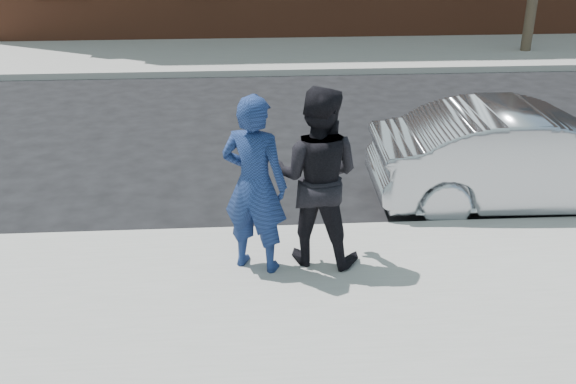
{
  "coord_description": "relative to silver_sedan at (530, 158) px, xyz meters",
  "views": [
    {
      "loc": [
        -2.77,
        -5.87,
        4.02
      ],
      "look_at": [
        -2.35,
        0.4,
        1.15
      ],
      "focal_mm": 42.0,
      "sensor_mm": 36.0,
      "label": 1
    }
  ],
  "objects": [
    {
      "name": "near_curb",
      "position": [
        -1.04,
        -0.75,
        -0.62
      ],
      "size": [
        50.0,
        0.1,
        0.15
      ],
      "primitive_type": "cube",
      "color": "#999691",
      "rests_on": "ground"
    },
    {
      "name": "man_peacoat",
      "position": [
        -3.05,
        -1.53,
        0.46
      ],
      "size": [
        1.16,
        1.02,
        2.01
      ],
      "rotation": [
        0.0,
        0.0,
        2.83
      ],
      "color": "black",
      "rests_on": "near_sidewalk"
    },
    {
      "name": "far_curb",
      "position": [
        -1.04,
        7.15,
        -0.62
      ],
      "size": [
        50.0,
        0.1,
        0.15
      ],
      "primitive_type": "cube",
      "color": "#999691",
      "rests_on": "ground"
    },
    {
      "name": "far_sidewalk",
      "position": [
        -1.04,
        8.95,
        -0.62
      ],
      "size": [
        50.0,
        3.5,
        0.15
      ],
      "primitive_type": "cube",
      "color": "gray",
      "rests_on": "ground"
    },
    {
      "name": "ground",
      "position": [
        -1.04,
        -2.3,
        -0.7
      ],
      "size": [
        100.0,
        100.0,
        0.0
      ],
      "primitive_type": "plane",
      "color": "black",
      "rests_on": "ground"
    },
    {
      "name": "silver_sedan",
      "position": [
        0.0,
        0.0,
        0.0
      ],
      "size": [
        4.26,
        1.58,
        1.39
      ],
      "primitive_type": "imported",
      "rotation": [
        0.0,
        0.0,
        1.55
      ],
      "color": "#999BA3",
      "rests_on": "ground"
    },
    {
      "name": "near_sidewalk",
      "position": [
        -1.04,
        -2.55,
        -0.62
      ],
      "size": [
        50.0,
        3.5,
        0.15
      ],
      "primitive_type": "cube",
      "color": "gray",
      "rests_on": "ground"
    },
    {
      "name": "man_hoodie",
      "position": [
        -3.73,
        -1.66,
        0.45
      ],
      "size": [
        0.85,
        0.72,
        1.98
      ],
      "rotation": [
        0.0,
        0.0,
        2.74
      ],
      "color": "navy",
      "rests_on": "near_sidewalk"
    }
  ]
}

